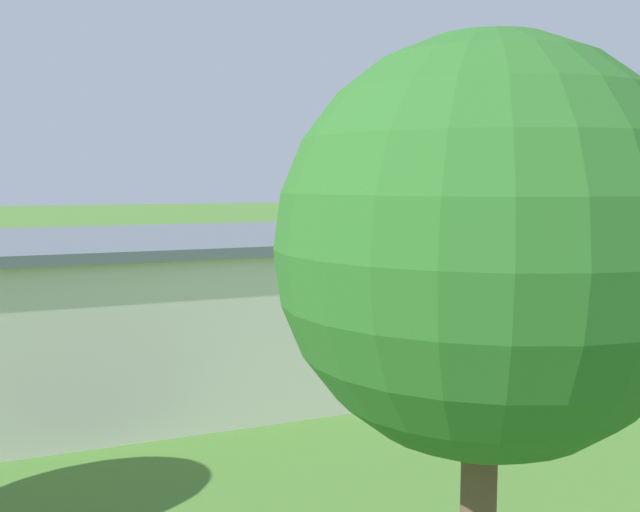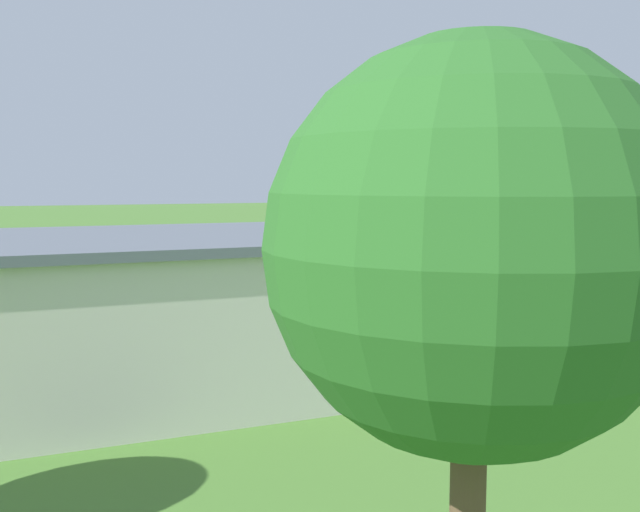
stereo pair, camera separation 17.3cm
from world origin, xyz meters
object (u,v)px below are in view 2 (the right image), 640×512
object	(u,v)px
person_walking_on_apron	(449,283)
tree_at_field_edge	(473,250)
biplane	(315,235)
hangar	(400,293)
person_by_parked_cars	(425,283)

from	to	relation	value
person_walking_on_apron	tree_at_field_edge	bearing A→B (deg)	57.18
biplane	person_walking_on_apron	size ratio (longest dim) A/B	4.54
hangar	person_by_parked_cars	distance (m)	20.63
person_walking_on_apron	biplane	bearing A→B (deg)	-63.99
hangar	person_walking_on_apron	world-z (taller)	hangar
hangar	person_walking_on_apron	xyz separation A→B (m)	(-12.96, -15.67, -2.25)
tree_at_field_edge	person_walking_on_apron	bearing A→B (deg)	-122.82
hangar	tree_at_field_edge	world-z (taller)	tree_at_field_edge
person_walking_on_apron	hangar	bearing A→B (deg)	50.41
tree_at_field_edge	hangar	bearing A→B (deg)	-117.30
hangar	person_by_parked_cars	bearing A→B (deg)	-124.48
hangar	person_by_parked_cars	size ratio (longest dim) A/B	24.81
person_walking_on_apron	person_by_parked_cars	size ratio (longest dim) A/B	1.12
hangar	person_walking_on_apron	bearing A→B (deg)	-129.59
tree_at_field_edge	biplane	bearing A→B (deg)	-110.52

